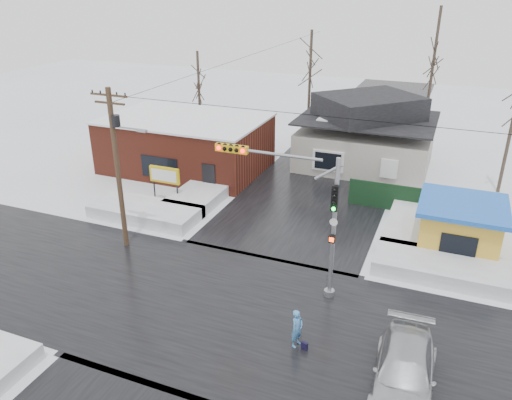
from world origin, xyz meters
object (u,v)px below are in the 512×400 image
at_px(marquee_sign, 165,176).
at_px(kiosk, 460,227).
at_px(utility_pole, 118,161).
at_px(traffic_signal, 301,205).
at_px(pedestrian, 297,329).
at_px(car, 404,373).

xyz_separation_m(marquee_sign, kiosk, (18.50, 0.50, -0.46)).
distance_m(utility_pole, marquee_sign, 6.87).
xyz_separation_m(traffic_signal, pedestrian, (1.21, -3.97, -3.69)).
bearing_deg(kiosk, utility_pole, -159.56).
bearing_deg(kiosk, traffic_signal, -135.16).
distance_m(pedestrian, car, 4.46).
bearing_deg(utility_pole, traffic_signal, -2.95).
distance_m(traffic_signal, car, 8.26).
bearing_deg(car, marquee_sign, 143.99).
relative_size(pedestrian, car, 0.31).
relative_size(utility_pole, pedestrian, 5.28).
xyz_separation_m(kiosk, pedestrian, (-5.86, -11.00, -0.61)).
bearing_deg(car, traffic_signal, 136.95).
relative_size(marquee_sign, kiosk, 0.55).
distance_m(marquee_sign, car, 20.47).
relative_size(traffic_signal, kiosk, 1.52).
height_order(pedestrian, car, pedestrian).
bearing_deg(car, utility_pole, 159.15).
bearing_deg(car, kiosk, 80.49).
height_order(traffic_signal, marquee_sign, traffic_signal).
bearing_deg(kiosk, marquee_sign, -178.45).
bearing_deg(pedestrian, traffic_signal, 35.54).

